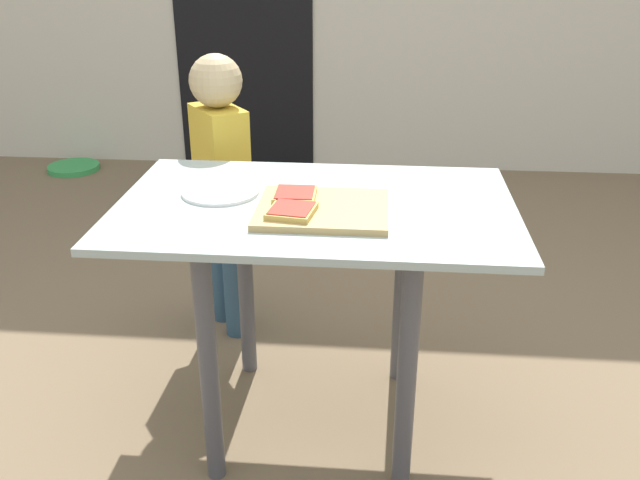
% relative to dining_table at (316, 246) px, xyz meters
% --- Properties ---
extents(ground_plane, '(16.00, 16.00, 0.00)m').
position_rel_dining_table_xyz_m(ground_plane, '(0.00, 0.00, -0.64)').
color(ground_plane, '#766248').
extents(house_door, '(0.90, 0.02, 2.00)m').
position_rel_dining_table_xyz_m(house_door, '(-0.72, 2.70, 0.36)').
color(house_door, black).
rests_on(house_door, ground).
extents(dining_table, '(1.14, 0.73, 0.78)m').
position_rel_dining_table_xyz_m(dining_table, '(0.00, 0.00, 0.00)').
color(dining_table, '#9FB2AD').
rests_on(dining_table, ground).
extents(cutting_board, '(0.36, 0.31, 0.02)m').
position_rel_dining_table_xyz_m(cutting_board, '(0.03, -0.07, 0.15)').
color(cutting_board, tan).
rests_on(cutting_board, dining_table).
extents(pizza_slice_far_left, '(0.12, 0.13, 0.02)m').
position_rel_dining_table_xyz_m(pizza_slice_far_left, '(-0.06, -0.01, 0.17)').
color(pizza_slice_far_left, tan).
rests_on(pizza_slice_far_left, cutting_board).
extents(pizza_slice_near_left, '(0.14, 0.14, 0.02)m').
position_rel_dining_table_xyz_m(pizza_slice_near_left, '(-0.05, -0.13, 0.17)').
color(pizza_slice_near_left, tan).
rests_on(pizza_slice_near_left, cutting_board).
extents(plate_white_left, '(0.23, 0.23, 0.01)m').
position_rel_dining_table_xyz_m(plate_white_left, '(-0.29, 0.06, 0.14)').
color(plate_white_left, white).
rests_on(plate_white_left, dining_table).
extents(child_left, '(0.25, 0.28, 1.10)m').
position_rel_dining_table_xyz_m(child_left, '(-0.41, 0.57, 0.01)').
color(child_left, '#2E4D65').
rests_on(child_left, ground).
extents(garden_hose_coil, '(0.34, 0.34, 0.03)m').
position_rel_dining_table_xyz_m(garden_hose_coil, '(-1.89, 2.46, -0.62)').
color(garden_hose_coil, green).
rests_on(garden_hose_coil, ground).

